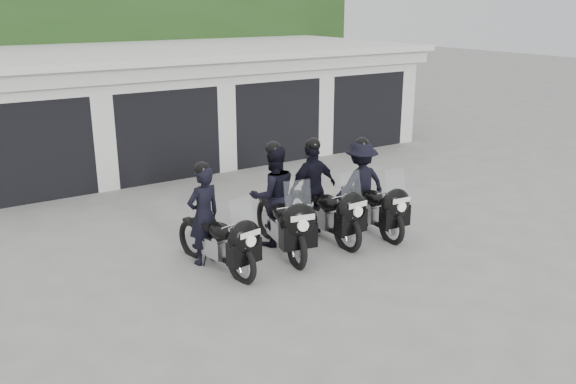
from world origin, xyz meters
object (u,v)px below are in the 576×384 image
police_bike_a (214,227)px  police_bike_d (365,190)px  police_bike_b (278,204)px  police_bike_c (319,195)px

police_bike_a → police_bike_d: police_bike_d is taller
police_bike_b → police_bike_a: bearing=-161.4°
police_bike_a → police_bike_d: 3.22m
police_bike_a → police_bike_b: police_bike_b is taller
police_bike_b → police_bike_c: police_bike_b is taller
police_bike_a → police_bike_b: bearing=-2.0°
police_bike_b → police_bike_c: size_ratio=1.02×
police_bike_a → police_bike_b: size_ratio=0.93×
police_bike_b → police_bike_d: size_ratio=1.06×
police_bike_d → police_bike_c: bearing=172.8°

